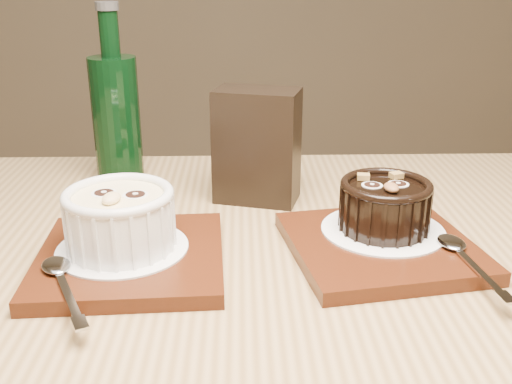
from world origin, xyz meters
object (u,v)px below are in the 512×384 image
Objects in this scene: tray_right at (380,246)px; condiment_stand at (257,146)px; ramekin_white at (120,216)px; green_bottle at (116,115)px; ramekin_dark at (385,203)px; table at (232,367)px; tray_left at (131,258)px.

tray_right is 0.21m from condiment_stand.
ramekin_white is 0.25m from green_bottle.
ramekin_white reaches higher than ramekin_dark.
condiment_stand is 0.60× the size of green_bottle.
tray_left is (-0.09, 0.05, 0.10)m from table.
condiment_stand reaches higher than tray_right.
table is 11.75× the size of ramekin_white.
green_bottle reaches higher than ramekin_dark.
tray_left is at bearing -82.27° from green_bottle.
tray_left is at bearing 151.24° from table.
ramekin_dark is 0.38m from green_bottle.
tray_left is 1.00× the size of tray_right.
ramekin_white reaches higher than tray_left.
tray_left is 0.77× the size of green_bottle.
green_bottle is at bearing 112.84° from table.
ramekin_white reaches higher than tray_right.
ramekin_white is 0.27m from ramekin_dark.
condiment_stand is 0.20m from green_bottle.
ramekin_dark is 0.19m from condiment_stand.
green_bottle is (-0.03, 0.25, 0.04)m from ramekin_white.
ramekin_dark is (0.26, 0.02, 0.04)m from tray_left.
tray_left is 0.23m from condiment_stand.
tray_right is at bearing -41.80° from green_bottle.
green_bottle is at bearing 111.05° from ramekin_white.
condiment_stand is at bearing 77.21° from table.
green_bottle is at bearing 138.20° from tray_right.
ramekin_dark is at bearing 67.88° from tray_right.
ramekin_white is at bearing 141.36° from tray_left.
condiment_stand is (0.05, 0.21, 0.16)m from table.
tray_left is at bearing -176.55° from ramekin_dark.
ramekin_white is at bearing 178.21° from tray_right.
ramekin_dark is 0.40× the size of green_bottle.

